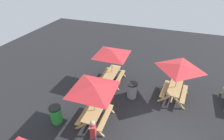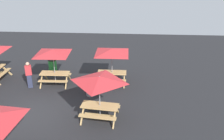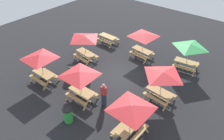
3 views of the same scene
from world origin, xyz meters
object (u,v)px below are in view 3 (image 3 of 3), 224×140
Objects in this scene: picnic_table_0 at (85,39)px; picnic_table_3 at (163,76)px; picnic_table_1 at (40,59)px; picnic_table_5 at (143,37)px; picnic_table_6 at (131,109)px; picnic_table_7 at (190,48)px; picnic_table_4 at (108,38)px; trash_bin_green at (68,115)px; person_standing at (104,94)px; picnic_table_2 at (80,76)px; trash_bin_gray at (71,71)px.

picnic_table_0 is 1.00× the size of picnic_table_3.
picnic_table_5 is (-3.73, -7.37, 0.00)m from picnic_table_1.
picnic_table_7 is at bearing -176.71° from picnic_table_6.
picnic_table_5 is at bearing -40.80° from picnic_table_3.
picnic_table_1 is at bearing 92.32° from picnic_table_0.
picnic_table_4 is 1.87× the size of trash_bin_green.
picnic_table_6 is at bearing -156.74° from trash_bin_green.
picnic_table_1 is 8.36m from picnic_table_3.
picnic_table_3 is at bearing 27.04° from person_standing.
picnic_table_6 reaches higher than picnic_table_4.
picnic_table_1 is 1.21× the size of picnic_table_3.
picnic_table_2 is 1.54× the size of picnic_table_4.
picnic_table_0 is 0.83× the size of picnic_table_5.
trash_bin_green is (-0.70, 1.82, -1.49)m from picnic_table_2.
picnic_table_0 reaches higher than person_standing.
picnic_table_1 and picnic_table_5 have the same top height.
picnic_table_3 is at bearing 154.84° from picnic_table_4.
picnic_table_4 is at bearing 109.67° from person_standing.
trash_bin_green is at bearing -125.41° from person_standing.
trash_bin_gray is at bearing -29.05° from picnic_table_2.
picnic_table_2 and picnic_table_7 have the same top height.
picnic_table_6 reaches higher than trash_bin_gray.
picnic_table_7 reaches higher than trash_bin_green.
picnic_table_6 is 6.94m from trash_bin_gray.
picnic_table_7 reaches higher than trash_bin_gray.
picnic_table_7 is (0.27, -7.99, 0.00)m from picnic_table_6.
person_standing reaches higher than picnic_table_4.
picnic_table_0 and picnic_table_5 have the same top height.
picnic_table_5 is at bearing 179.89° from picnic_table_4.
picnic_table_3 is 6.20m from trash_bin_green.
trash_bin_gray is at bearing -44.56° from trash_bin_green.
picnic_table_5 is at bearing 2.08° from picnic_table_7.
person_standing is (2.57, 2.63, -1.10)m from picnic_table_3.
person_standing is (-3.87, 0.70, 0.39)m from trash_bin_gray.
trash_bin_gray is (-1.11, -1.66, -1.49)m from picnic_table_1.
picnic_table_4 is (0.19, -7.49, -1.43)m from picnic_table_1.
picnic_table_3 is 0.83× the size of picnic_table_5.
person_standing is at bearing -159.12° from picnic_table_2.
picnic_table_3 is 3.57m from picnic_table_6.
picnic_table_1 is at bearing 4.54° from picnic_table_2.
picnic_table_6 is (-3.95, 7.34, 0.00)m from picnic_table_5.
person_standing is (-1.25, 6.41, -1.10)m from picnic_table_5.
picnic_table_4 is at bearing -63.71° from picnic_table_2.
picnic_table_5 is 2.87× the size of trash_bin_green.
picnic_table_5 reaches higher than picnic_table_4.
picnic_table_1 is 1.00× the size of picnic_table_2.
picnic_table_3 reaches higher than person_standing.
picnic_table_4 is 0.65× the size of picnic_table_6.
picnic_table_1 and picnic_table_6 have the same top height.
trash_bin_green is (-4.44, 8.93, -0.07)m from picnic_table_4.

